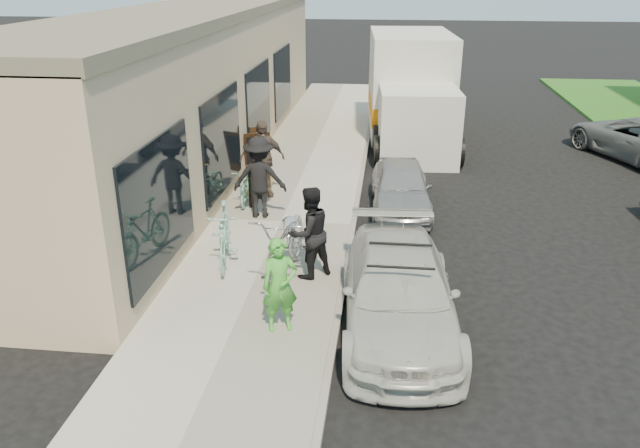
{
  "coord_description": "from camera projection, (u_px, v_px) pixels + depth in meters",
  "views": [
    {
      "loc": [
        0.25,
        -9.27,
        5.25
      ],
      "look_at": [
        -0.9,
        0.78,
        1.05
      ],
      "focal_mm": 35.0,
      "sensor_mm": 36.0,
      "label": 1
    }
  ],
  "objects": [
    {
      "name": "curb",
      "position": [
        353.0,
        228.0,
        13.32
      ],
      "size": [
        0.12,
        34.0,
        0.13
      ],
      "primitive_type": "cube",
      "color": "gray",
      "rests_on": "ground"
    },
    {
      "name": "sedan_silver",
      "position": [
        401.0,
        187.0,
        14.27
      ],
      "size": [
        1.47,
        3.36,
        1.13
      ],
      "primitive_type": "imported",
      "rotation": [
        0.0,
        0.0,
        0.04
      ],
      "color": "#99999E",
      "rests_on": "ground"
    },
    {
      "name": "bystander_b",
      "position": [
        262.0,
        159.0,
        14.6
      ],
      "size": [
        1.16,
        0.84,
        1.83
      ],
      "primitive_type": "imported",
      "rotation": [
        0.0,
        0.0,
        0.41
      ],
      "color": "#504239",
      "rests_on": "sidewalk"
    },
    {
      "name": "far_car_gray",
      "position": [
        638.0,
        138.0,
        18.14
      ],
      "size": [
        3.65,
        4.89,
        1.23
      ],
      "primitive_type": "imported",
      "rotation": [
        0.0,
        0.0,
        3.55
      ],
      "color": "#5A5C5F",
      "rests_on": "ground"
    },
    {
      "name": "cruiser_bike_a",
      "position": [
        224.0,
        235.0,
        11.41
      ],
      "size": [
        0.85,
        1.88,
        1.09
      ],
      "primitive_type": "imported",
      "rotation": [
        0.0,
        0.0,
        0.19
      ],
      "color": "#85C7AE",
      "rests_on": "sidewalk"
    },
    {
      "name": "woman_rider",
      "position": [
        280.0,
        285.0,
        9.2
      ],
      "size": [
        0.63,
        0.52,
        1.47
      ],
      "primitive_type": "imported",
      "rotation": [
        0.0,
        0.0,
        0.36
      ],
      "color": "green",
      "rests_on": "sidewalk"
    },
    {
      "name": "ground",
      "position": [
        368.0,
        301.0,
        10.55
      ],
      "size": [
        120.0,
        120.0,
        0.0
      ],
      "primitive_type": "plane",
      "color": "black",
      "rests_on": "ground"
    },
    {
      "name": "bystander_a",
      "position": [
        260.0,
        177.0,
        13.4
      ],
      "size": [
        1.19,
        0.73,
        1.77
      ],
      "primitive_type": "imported",
      "rotation": [
        0.0,
        0.0,
        3.21
      ],
      "color": "black",
      "rests_on": "sidewalk"
    },
    {
      "name": "sedan_white",
      "position": [
        399.0,
        292.0,
        9.58
      ],
      "size": [
        2.0,
        4.34,
        1.27
      ],
      "rotation": [
        0.0,
        0.0,
        0.07
      ],
      "color": "#B9B9B5",
      "rests_on": "ground"
    },
    {
      "name": "cruiser_bike_b",
      "position": [
        247.0,
        184.0,
        14.47
      ],
      "size": [
        0.69,
        1.6,
        0.82
      ],
      "primitive_type": "imported",
      "rotation": [
        0.0,
        0.0,
        0.1
      ],
      "color": "#85C7AE",
      "rests_on": "sidewalk"
    },
    {
      "name": "moving_truck",
      "position": [
        411.0,
        93.0,
        20.0
      ],
      "size": [
        2.93,
        6.82,
        3.28
      ],
      "rotation": [
        0.0,
        0.0,
        0.07
      ],
      "color": "silver",
      "rests_on": "ground"
    },
    {
      "name": "sandwich_board",
      "position": [
        255.0,
        151.0,
        16.47
      ],
      "size": [
        0.9,
        0.9,
        1.12
      ],
      "rotation": [
        0.0,
        0.0,
        0.4
      ],
      "color": "black",
      "rests_on": "sidewalk"
    },
    {
      "name": "sidewalk",
      "position": [
        281.0,
        224.0,
        13.48
      ],
      "size": [
        3.0,
        34.0,
        0.15
      ],
      "primitive_type": "cube",
      "color": "#ACA89B",
      "rests_on": "ground"
    },
    {
      "name": "tandem_bike",
      "position": [
        286.0,
        244.0,
        10.72
      ],
      "size": [
        1.06,
        2.6,
        1.34
      ],
      "primitive_type": "imported",
      "rotation": [
        0.0,
        0.0,
        -0.07
      ],
      "color": "silver",
      "rests_on": "sidewalk"
    },
    {
      "name": "bike_rack",
      "position": [
        251.0,
        188.0,
        13.72
      ],
      "size": [
        0.27,
        0.64,
        0.95
      ],
      "rotation": [
        0.0,
        0.0,
        0.34
      ],
      "color": "black",
      "rests_on": "sidewalk"
    },
    {
      "name": "man_standing",
      "position": [
        309.0,
        233.0,
        10.78
      ],
      "size": [
        1.02,
        1.0,
        1.66
      ],
      "primitive_type": "imported",
      "rotation": [
        0.0,
        0.0,
        3.86
      ],
      "color": "black",
      "rests_on": "sidewalk"
    },
    {
      "name": "storefront",
      "position": [
        197.0,
        85.0,
        17.62
      ],
      "size": [
        3.6,
        20.0,
        4.22
      ],
      "color": "#CCAC8D",
      "rests_on": "ground"
    },
    {
      "name": "cruiser_bike_c",
      "position": [
        261.0,
        178.0,
        14.77
      ],
      "size": [
        0.71,
        1.53,
        0.89
      ],
      "primitive_type": "imported",
      "rotation": [
        0.0,
        0.0,
        -0.2
      ],
      "color": "gold",
      "rests_on": "sidewalk"
    }
  ]
}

